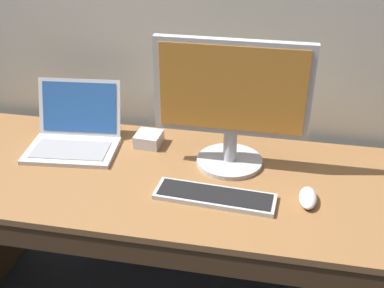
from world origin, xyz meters
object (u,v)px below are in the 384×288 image
object	(u,v)px
external_monitor	(232,102)
wired_keyboard	(215,196)
computer_mouse	(308,198)
laptop_silver	(74,138)
external_drive_box	(149,139)

from	to	relation	value
external_monitor	wired_keyboard	xyz separation A→B (m)	(-0.02, -0.22, -0.25)
computer_mouse	laptop_silver	bearing A→B (deg)	168.41
external_drive_box	laptop_silver	bearing A→B (deg)	-164.88
wired_keyboard	external_drive_box	size ratio (longest dim) A/B	4.09
laptop_silver	external_drive_box	world-z (taller)	laptop_silver
wired_keyboard	external_monitor	bearing A→B (deg)	85.01
laptop_silver	external_monitor	distance (m)	0.67
wired_keyboard	external_drive_box	world-z (taller)	external_drive_box
laptop_silver	external_monitor	world-z (taller)	external_monitor
laptop_silver	external_monitor	size ratio (longest dim) A/B	0.67
external_monitor	computer_mouse	world-z (taller)	external_monitor
laptop_silver	computer_mouse	bearing A→B (deg)	-12.27
computer_mouse	external_drive_box	bearing A→B (deg)	156.93
external_drive_box	computer_mouse	bearing A→B (deg)	-23.76
computer_mouse	external_monitor	bearing A→B (deg)	148.11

